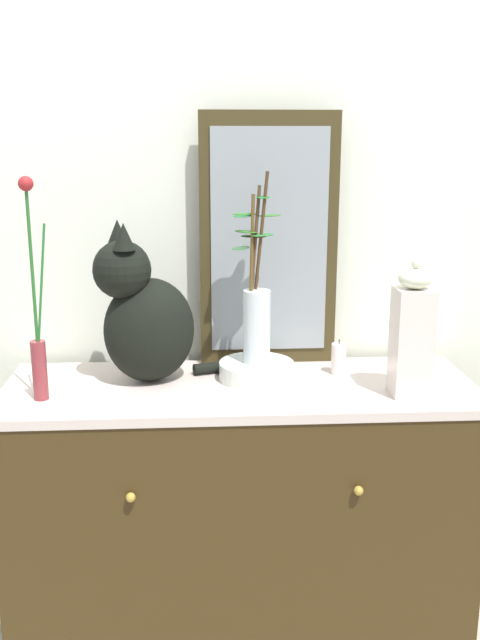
# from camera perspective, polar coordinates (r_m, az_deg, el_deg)

# --- Properties ---
(wall_back) EXTENTS (4.40, 0.08, 2.60)m
(wall_back) POSITION_cam_1_polar(r_m,az_deg,el_deg) (2.11, -0.49, 7.46)
(wall_back) COLOR white
(wall_back) RESTS_ON ground_plane
(sideboard) EXTENTS (1.27, 0.47, 0.91)m
(sideboard) POSITION_cam_1_polar(r_m,az_deg,el_deg) (2.11, 0.00, -17.03)
(sideboard) COLOR #3B2A12
(sideboard) RESTS_ON ground_plane
(mirror_leaning) EXTENTS (0.39, 0.03, 0.72)m
(mirror_leaning) POSITION_cam_1_polar(r_m,az_deg,el_deg) (2.03, 2.34, 6.39)
(mirror_leaning) COLOR #3B3018
(mirror_leaning) RESTS_ON sideboard
(cat_sitting) EXTENTS (0.47, 0.25, 0.44)m
(cat_sitting) POSITION_cam_1_polar(r_m,az_deg,el_deg) (1.90, -7.74, 0.34)
(cat_sitting) COLOR black
(cat_sitting) RESTS_ON sideboard
(vase_slim_green) EXTENTS (0.06, 0.04, 0.56)m
(vase_slim_green) POSITION_cam_1_polar(r_m,az_deg,el_deg) (1.82, -16.07, -0.95)
(vase_slim_green) COLOR maroon
(vase_slim_green) RESTS_ON sideboard
(bowl_porcelain) EXTENTS (0.21, 0.21, 0.05)m
(bowl_porcelain) POSITION_cam_1_polar(r_m,az_deg,el_deg) (1.94, 1.34, -4.10)
(bowl_porcelain) COLOR white
(bowl_porcelain) RESTS_ON sideboard
(vase_glass_clear) EXTENTS (0.15, 0.11, 0.51)m
(vase_glass_clear) POSITION_cam_1_polar(r_m,az_deg,el_deg) (1.90, 1.33, 0.61)
(vase_glass_clear) COLOR silver
(vase_glass_clear) RESTS_ON bowl_porcelain
(jar_lidded_porcelain) EXTENTS (0.09, 0.09, 0.35)m
(jar_lidded_porcelain) POSITION_cam_1_polar(r_m,az_deg,el_deg) (1.84, 13.71, -1.10)
(jar_lidded_porcelain) COLOR silver
(jar_lidded_porcelain) RESTS_ON sideboard
(candle_pillar) EXTENTS (0.04, 0.04, 0.10)m
(candle_pillar) POSITION_cam_1_polar(r_m,az_deg,el_deg) (2.00, 7.96, -3.12)
(candle_pillar) COLOR silver
(candle_pillar) RESTS_ON sideboard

